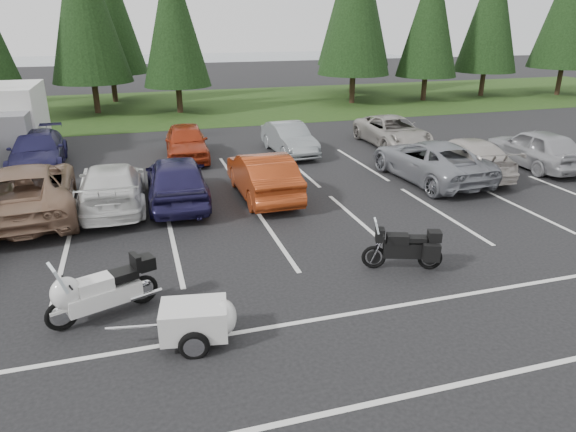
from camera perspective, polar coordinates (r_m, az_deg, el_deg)
The scene contains 24 objects.
ground at distance 13.33m, azimuth -2.76°, elevation -3.79°, with size 120.00×120.00×0.00m, color black.
grass_strip at distance 36.29m, azimuth -12.24°, elevation 11.80°, with size 80.00×16.00×0.01m, color #1B3711.
lake_water at distance 67.33m, azimuth -11.23°, elevation 16.00°, with size 70.00×50.00×0.02m, color gray.
box_truck at distance 25.13m, azimuth -28.64°, elevation 9.08°, with size 2.40×5.60×2.90m, color silver, non-canonical shape.
stall_markings at distance 15.12m, azimuth -4.61°, elevation -0.70°, with size 32.00×16.00×0.01m, color silver.
conifer_4 at distance 34.72m, azimuth -21.79°, elevation 21.30°, with size 4.80×4.80×11.17m.
conifer_5 at distance 33.47m, azimuth -12.63°, elevation 20.72°, with size 4.14×4.14×9.63m.
conifer_6 at distance 36.98m, azimuth 7.59°, elevation 22.69°, with size 4.93×4.93×11.48m.
conifer_7 at distance 39.24m, azimuth 15.59°, elevation 20.73°, with size 4.27×4.27×9.94m.
conifer_8 at distance 42.99m, azimuth 21.72°, elevation 20.53°, with size 4.53×4.53×10.56m.
car_near_2 at distance 17.21m, azimuth -27.00°, elevation 2.56°, with size 2.66×5.77×1.60m, color #8A6750.
car_near_3 at distance 16.97m, azimuth -18.95°, elevation 3.16°, with size 1.97×4.85×1.41m, color silver.
car_near_4 at distance 16.83m, azimuth -12.25°, elevation 4.02°, with size 1.88×4.66×1.59m, color #1F1B44.
car_near_5 at distance 17.08m, azimuth -2.83°, elevation 4.58°, with size 1.59×4.56×1.50m, color #983513.
car_near_6 at distance 19.64m, azimuth 15.47°, elevation 6.00°, with size 2.44×5.29×1.47m, color gray.
car_near_7 at distance 20.73m, azimuth 19.11°, elevation 6.28°, with size 1.96×4.83×1.40m, color #BEB5AE.
car_near_8 at distance 22.84m, azimuth 25.84°, elevation 6.81°, with size 1.83×4.55×1.55m, color #9A9A9F.
car_far_1 at distance 22.64m, azimuth -26.06°, elevation 6.50°, with size 1.99×4.90×1.42m, color #1E1C46.
car_far_2 at distance 22.30m, azimuth -11.23°, elevation 8.09°, with size 1.71×4.26×1.45m, color #9E2E14.
car_far_3 at distance 22.75m, azimuth 0.13°, elevation 8.59°, with size 1.41×4.04×1.33m, color gray.
car_far_4 at distance 24.68m, azimuth 11.56°, elevation 9.18°, with size 2.23×4.83×1.34m, color #9C968F.
touring_motorcycle at distance 10.84m, azimuth -19.97°, elevation -7.25°, with size 2.50×0.77×1.39m, color silver, non-canonical shape.
cargo_trailer at distance 9.71m, azimuth -10.36°, elevation -11.71°, with size 1.73×0.98×0.80m, color silver, non-canonical shape.
adventure_motorcycle at distance 12.38m, azimuth 12.66°, elevation -3.08°, with size 2.11×0.73×1.28m, color black, non-canonical shape.
Camera 1 is at (-2.85, -11.74, 5.62)m, focal length 32.00 mm.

